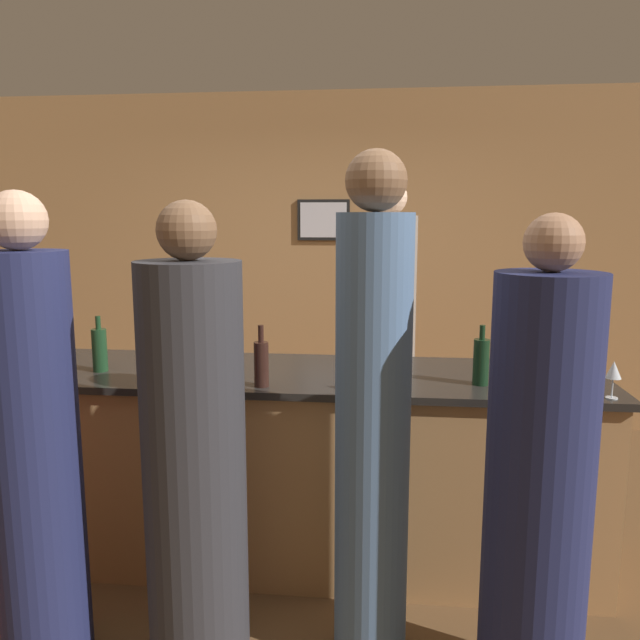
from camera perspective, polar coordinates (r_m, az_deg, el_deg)
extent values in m
plane|color=brown|center=(3.57, -4.08, -20.43)|extent=(14.00, 14.00, 0.00)
cube|color=#A37547|center=(5.36, 0.10, 5.39)|extent=(8.00, 0.06, 2.80)
cube|color=black|center=(5.30, 0.32, 9.13)|extent=(0.44, 0.02, 0.34)
cube|color=silver|center=(5.29, 0.31, 9.13)|extent=(0.39, 0.00, 0.29)
cube|color=#B27F4C|center=(3.36, -4.18, -13.26)|extent=(3.23, 0.75, 0.97)
cube|color=black|center=(3.20, -4.28, -4.95)|extent=(3.29, 0.81, 0.03)
cylinder|color=gray|center=(3.93, 6.07, -3.64)|extent=(0.35, 0.35, 1.78)
sphere|color=beige|center=(3.83, 6.34, 11.10)|extent=(0.22, 0.22, 0.22)
cylinder|color=#2D2D33|center=(2.53, -11.38, -13.27)|extent=(0.40, 0.40, 1.62)
sphere|color=brown|center=(2.34, -12.11, 8.02)|extent=(0.22, 0.22, 0.22)
cylinder|color=#1E234C|center=(2.72, -24.58, -11.88)|extent=(0.35, 0.35, 1.65)
sphere|color=tan|center=(2.55, -26.03, 8.20)|extent=(0.22, 0.22, 0.22)
cylinder|color=#1E234C|center=(2.44, 19.33, -14.78)|extent=(0.38, 0.38, 1.59)
sphere|color=#A37556|center=(2.24, 20.58, 6.65)|extent=(0.20, 0.20, 0.20)
cylinder|color=#4C6B93|center=(2.49, 4.80, -11.32)|extent=(0.29, 0.29, 1.79)
sphere|color=brown|center=(2.33, 5.15, 12.59)|extent=(0.23, 0.23, 0.23)
cylinder|color=black|center=(2.89, -5.34, -4.06)|extent=(0.07, 0.07, 0.21)
cylinder|color=black|center=(2.86, -5.38, -1.25)|extent=(0.03, 0.03, 0.08)
cylinder|color=black|center=(3.00, 14.51, -3.75)|extent=(0.07, 0.07, 0.21)
cylinder|color=black|center=(2.97, 14.62, -1.09)|extent=(0.03, 0.03, 0.07)
cylinder|color=#19381E|center=(3.35, -19.50, -2.62)|extent=(0.07, 0.07, 0.22)
cylinder|color=#19381E|center=(3.32, -19.63, -0.22)|extent=(0.03, 0.03, 0.07)
cylinder|color=silver|center=(2.99, 25.10, -6.47)|extent=(0.05, 0.05, 0.00)
cylinder|color=silver|center=(2.98, 25.16, -5.63)|extent=(0.01, 0.01, 0.09)
cone|color=silver|center=(2.96, 25.27, -4.14)|extent=(0.07, 0.07, 0.07)
cylinder|color=silver|center=(2.91, 20.21, -6.58)|extent=(0.05, 0.05, 0.00)
cylinder|color=silver|center=(2.90, 20.26, -5.72)|extent=(0.01, 0.01, 0.09)
cone|color=silver|center=(2.88, 20.35, -4.22)|extent=(0.08, 0.08, 0.07)
cylinder|color=silver|center=(2.82, 4.45, -6.50)|extent=(0.05, 0.05, 0.00)
cylinder|color=silver|center=(2.81, 4.46, -5.59)|extent=(0.01, 0.01, 0.09)
cone|color=silver|center=(2.79, 4.48, -4.11)|extent=(0.06, 0.06, 0.06)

